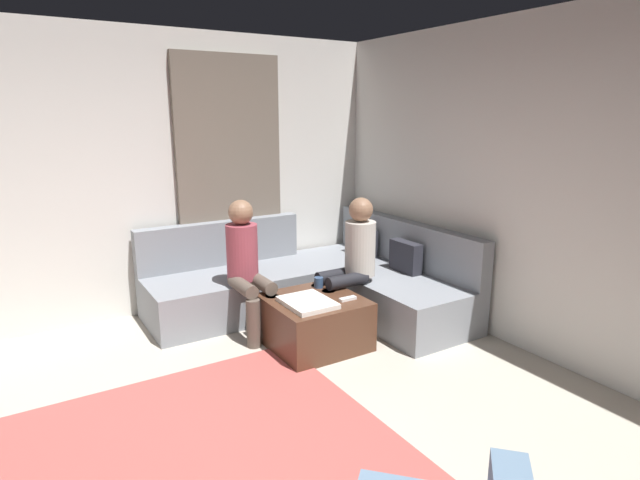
{
  "coord_description": "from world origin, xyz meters",
  "views": [
    {
      "loc": [
        2.14,
        -0.69,
        1.94
      ],
      "look_at": [
        -1.63,
        1.63,
        0.85
      ],
      "focal_mm": 29.17,
      "sensor_mm": 36.0,
      "label": 1
    }
  ],
  "objects_px": {
    "coffee_mug": "(319,282)",
    "person_on_couch_back": "(351,258)",
    "person_on_couch_side": "(247,262)",
    "game_remote": "(348,299)",
    "sectional_couch": "(318,283)",
    "ottoman": "(314,322)"
  },
  "relations": [
    {
      "from": "coffee_mug",
      "to": "person_on_couch_back",
      "type": "height_order",
      "value": "person_on_couch_back"
    },
    {
      "from": "coffee_mug",
      "to": "person_on_couch_side",
      "type": "distance_m",
      "value": 0.66
    },
    {
      "from": "game_remote",
      "to": "person_on_couch_back",
      "type": "xyz_separation_m",
      "value": [
        -0.37,
        0.29,
        0.23
      ]
    },
    {
      "from": "coffee_mug",
      "to": "person_on_couch_back",
      "type": "distance_m",
      "value": 0.38
    },
    {
      "from": "sectional_couch",
      "to": "person_on_couch_side",
      "type": "height_order",
      "value": "person_on_couch_side"
    },
    {
      "from": "coffee_mug",
      "to": "game_remote",
      "type": "relative_size",
      "value": 0.63
    },
    {
      "from": "game_remote",
      "to": "sectional_couch",
      "type": "bearing_deg",
      "value": 164.97
    },
    {
      "from": "sectional_couch",
      "to": "person_on_couch_side",
      "type": "relative_size",
      "value": 2.12
    },
    {
      "from": "coffee_mug",
      "to": "person_on_couch_back",
      "type": "xyz_separation_m",
      "value": [
        0.03,
        0.33,
        0.19
      ]
    },
    {
      "from": "person_on_couch_back",
      "to": "person_on_couch_side",
      "type": "relative_size",
      "value": 1.0
    },
    {
      "from": "sectional_couch",
      "to": "person_on_couch_side",
      "type": "distance_m",
      "value": 0.91
    },
    {
      "from": "person_on_couch_back",
      "to": "ottoman",
      "type": "bearing_deg",
      "value": 110.21
    },
    {
      "from": "game_remote",
      "to": "ottoman",
      "type": "bearing_deg",
      "value": -129.29
    },
    {
      "from": "game_remote",
      "to": "person_on_couch_side",
      "type": "distance_m",
      "value": 0.96
    },
    {
      "from": "sectional_couch",
      "to": "coffee_mug",
      "type": "relative_size",
      "value": 26.84
    },
    {
      "from": "sectional_couch",
      "to": "coffee_mug",
      "type": "height_order",
      "value": "sectional_couch"
    },
    {
      "from": "person_on_couch_side",
      "to": "person_on_couch_back",
      "type": "bearing_deg",
      "value": 157.92
    },
    {
      "from": "person_on_couch_back",
      "to": "person_on_couch_side",
      "type": "height_order",
      "value": "same"
    },
    {
      "from": "coffee_mug",
      "to": "game_remote",
      "type": "distance_m",
      "value": 0.4
    },
    {
      "from": "game_remote",
      "to": "person_on_couch_side",
      "type": "height_order",
      "value": "person_on_couch_side"
    },
    {
      "from": "sectional_couch",
      "to": "person_on_couch_back",
      "type": "xyz_separation_m",
      "value": [
        0.5,
        0.06,
        0.38
      ]
    },
    {
      "from": "ottoman",
      "to": "coffee_mug",
      "type": "bearing_deg",
      "value": 140.71
    }
  ]
}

